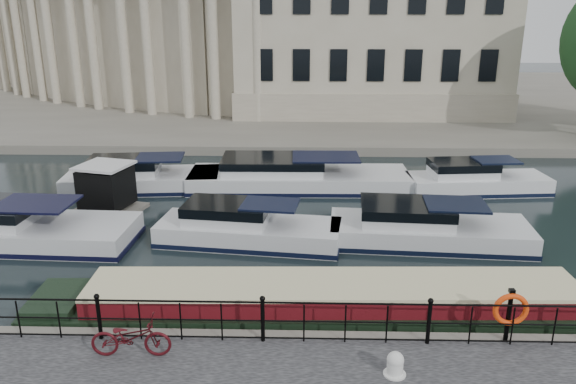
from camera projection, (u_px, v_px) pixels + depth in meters
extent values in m
plane|color=black|center=(269.00, 313.00, 16.05)|extent=(160.00, 160.00, 0.00)
cube|color=#6B665B|center=(293.00, 98.00, 53.03)|extent=(120.00, 42.00, 0.55)
cylinder|color=black|center=(99.00, 318.00, 13.67)|extent=(0.10, 0.10, 1.10)
sphere|color=black|center=(96.00, 297.00, 13.48)|extent=(0.14, 0.14, 0.14)
cylinder|color=black|center=(263.00, 321.00, 13.57)|extent=(0.10, 0.10, 1.10)
sphere|color=black|center=(262.00, 299.00, 13.38)|extent=(0.14, 0.14, 0.14)
cylinder|color=black|center=(429.00, 323.00, 13.47)|extent=(0.10, 0.10, 1.10)
sphere|color=black|center=(431.00, 301.00, 13.28)|extent=(0.14, 0.14, 0.14)
cylinder|color=black|center=(262.00, 302.00, 13.41)|extent=(24.00, 0.05, 0.05)
cylinder|color=black|center=(263.00, 321.00, 13.57)|extent=(24.00, 0.04, 0.04)
cylinder|color=black|center=(263.00, 338.00, 13.72)|extent=(24.00, 0.04, 0.04)
cube|color=#ADA38C|center=(367.00, 19.00, 44.92)|extent=(20.00, 14.00, 14.00)
cube|color=#9E937F|center=(364.00, 94.00, 46.78)|extent=(20.30, 14.30, 2.00)
cube|color=#ADA38C|center=(246.00, 41.00, 41.84)|extent=(5.73, 4.06, 11.00)
cylinder|color=#ADA38C|center=(257.00, 52.00, 39.28)|extent=(0.70, 0.70, 9.80)
cylinder|color=#ADA38C|center=(214.00, 51.00, 40.03)|extent=(0.70, 0.70, 9.80)
cube|color=#ADA38C|center=(184.00, 40.00, 43.31)|extent=(5.90, 4.56, 11.00)
cylinder|color=#ADA38C|center=(186.00, 50.00, 40.66)|extent=(0.70, 0.70, 9.80)
cylinder|color=#ADA38C|center=(148.00, 49.00, 41.77)|extent=(0.70, 0.70, 9.80)
cube|color=#ADA38C|center=(131.00, 38.00, 45.33)|extent=(5.99, 4.99, 11.00)
cylinder|color=#ADA38C|center=(124.00, 48.00, 42.63)|extent=(0.70, 0.70, 9.80)
cylinder|color=#ADA38C|center=(93.00, 47.00, 44.09)|extent=(0.70, 0.70, 9.80)
cube|color=#ADA38C|center=(88.00, 37.00, 47.88)|extent=(5.99, 5.36, 11.00)
cylinder|color=#ADA38C|center=(74.00, 46.00, 45.17)|extent=(0.70, 0.70, 9.80)
cylinder|color=#ADA38C|center=(50.00, 45.00, 46.94)|extent=(0.70, 0.70, 9.80)
cube|color=#ADA38C|center=(55.00, 35.00, 50.90)|extent=(5.91, 5.64, 11.00)
cylinder|color=#ADA38C|center=(36.00, 44.00, 48.23)|extent=(0.70, 0.70, 9.80)
cylinder|color=#ADA38C|center=(19.00, 42.00, 50.30)|extent=(0.70, 0.70, 9.80)
cube|color=#ADA38C|center=(32.00, 33.00, 54.37)|extent=(5.74, 5.85, 11.00)
cylinder|color=#ADA38C|center=(10.00, 41.00, 51.77)|extent=(0.70, 0.70, 9.80)
cylinder|color=#ADA38C|center=(0.00, 40.00, 54.10)|extent=(0.70, 0.70, 9.80)
cube|color=#ADA38C|center=(18.00, 32.00, 58.22)|extent=(5.49, 5.97, 11.00)
cube|color=#ADA38C|center=(13.00, 30.00, 62.41)|extent=(5.16, 6.00, 11.00)
cube|color=#ADA38C|center=(13.00, 29.00, 66.88)|extent=(4.76, 5.95, 11.00)
imported|color=#420B11|center=(131.00, 337.00, 13.00)|extent=(1.89, 0.71, 0.98)
cylinder|color=silver|center=(395.00, 367.00, 12.40)|extent=(0.36, 0.36, 0.38)
sphere|color=silver|center=(395.00, 360.00, 12.34)|extent=(0.38, 0.38, 0.38)
cylinder|color=silver|center=(394.00, 374.00, 12.46)|extent=(0.50, 0.50, 0.04)
cylinder|color=black|center=(508.00, 316.00, 13.52)|extent=(0.11, 0.11, 1.36)
cube|color=black|center=(512.00, 291.00, 13.31)|extent=(0.14, 0.14, 0.09)
torus|color=#F8410D|center=(511.00, 310.00, 13.38)|extent=(0.86, 0.14, 0.86)
cube|color=black|center=(332.00, 318.00, 15.59)|extent=(16.75, 2.66, 1.00)
cube|color=#550C12|center=(333.00, 297.00, 15.39)|extent=(13.40, 2.24, 0.78)
cube|color=beige|center=(333.00, 284.00, 15.27)|extent=(13.41, 2.31, 0.11)
cube|color=#6B665B|center=(109.00, 210.00, 24.09)|extent=(3.17, 2.85, 0.22)
cube|color=black|center=(106.00, 187.00, 23.77)|extent=(2.19, 2.19, 1.62)
cube|color=silver|center=(104.00, 166.00, 23.47)|extent=(2.41, 2.41, 0.11)
cube|color=silver|center=(12.00, 237.00, 20.87)|extent=(9.25, 3.39, 1.20)
cube|color=black|center=(12.00, 239.00, 20.90)|extent=(9.34, 3.43, 0.18)
cube|color=black|center=(35.00, 204.00, 20.38)|extent=(2.83, 2.21, 0.08)
cube|color=silver|center=(249.00, 238.00, 20.84)|extent=(6.94, 3.12, 1.20)
cube|color=black|center=(249.00, 240.00, 20.86)|extent=(7.01, 3.15, 0.18)
cube|color=silver|center=(227.00, 215.00, 20.69)|extent=(3.23, 2.24, 0.90)
cube|color=black|center=(270.00, 204.00, 20.30)|extent=(2.20, 1.84, 0.08)
cube|color=silver|center=(428.00, 238.00, 20.83)|extent=(7.44, 3.20, 1.20)
cube|color=black|center=(428.00, 240.00, 20.86)|extent=(7.51, 3.23, 0.18)
cube|color=silver|center=(406.00, 215.00, 20.65)|extent=(3.42, 2.42, 0.90)
cube|color=black|center=(456.00, 204.00, 20.33)|extent=(2.31, 2.02, 0.08)
cube|color=silver|center=(144.00, 185.00, 27.12)|extent=(7.49, 3.43, 1.20)
cube|color=black|center=(144.00, 186.00, 27.15)|extent=(7.57, 3.46, 0.18)
cube|color=silver|center=(124.00, 168.00, 26.80)|extent=(3.47, 2.55, 0.90)
cube|color=black|center=(160.00, 157.00, 26.76)|extent=(2.35, 2.12, 0.08)
cube|color=silver|center=(299.00, 184.00, 27.28)|extent=(10.61, 3.34, 1.20)
cube|color=black|center=(299.00, 185.00, 27.30)|extent=(10.71, 3.37, 0.18)
cube|color=silver|center=(273.00, 167.00, 27.03)|extent=(4.79, 2.68, 0.90)
cube|color=black|center=(326.00, 157.00, 26.84)|extent=(3.20, 2.28, 0.08)
cube|color=white|center=(477.00, 188.00, 26.65)|extent=(6.68, 2.77, 1.20)
cube|color=black|center=(477.00, 189.00, 26.67)|extent=(6.74, 2.80, 0.18)
cube|color=white|center=(463.00, 171.00, 26.33)|extent=(3.08, 2.05, 0.90)
cube|color=black|center=(496.00, 160.00, 26.28)|extent=(2.08, 1.70, 0.08)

